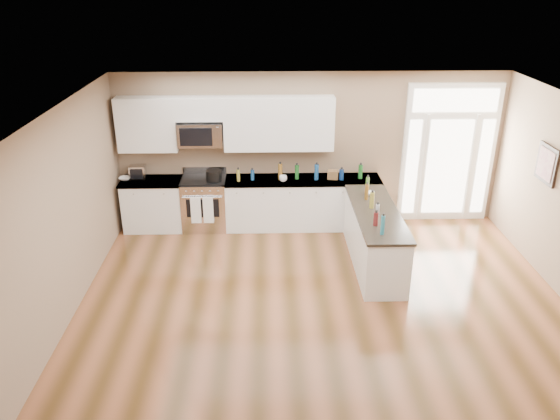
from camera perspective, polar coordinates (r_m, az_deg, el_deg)
The scene contains 19 objects.
ground at distance 7.13m, azimuth 5.38°, elevation -14.46°, with size 8.00×8.00×0.00m, color #4C3215.
room_shell at distance 6.22m, azimuth 5.98°, elevation -1.99°, with size 8.00×8.00×8.00m.
back_cabinet_left at distance 10.27m, azimuth -13.03°, elevation 0.45°, with size 1.10×0.66×0.94m.
back_cabinet_right at distance 10.07m, azimuth 2.27°, elevation 0.61°, with size 2.85×0.66×0.94m.
peninsula_cabinet at distance 8.91m, azimuth 9.81°, elevation -3.02°, with size 0.69×2.32×0.94m.
upper_cabinet_left at distance 9.93m, azimuth -13.72°, elevation 8.68°, with size 1.04×0.33×0.95m, color white.
upper_cabinet_right at distance 9.71m, azimuth -0.12°, elevation 9.02°, with size 1.94×0.33×0.95m, color white.
upper_cabinet_short at distance 9.71m, azimuth -8.42°, elevation 10.44°, with size 0.82×0.33×0.40m, color white.
microwave at distance 9.78m, azimuth -8.30°, elevation 7.88°, with size 0.78×0.41×0.42m.
entry_door at distance 10.54m, azimuth 17.17°, elevation 5.62°, with size 1.70×0.10×2.60m.
wall_art_near at distance 9.24m, azimuth 26.11°, elevation 4.33°, with size 0.05×0.58×0.58m.
kitchen_range at distance 10.10m, azimuth -7.87°, elevation 0.72°, with size 0.80×0.71×1.08m.
stockpot at distance 9.79m, azimuth -6.93°, elevation 3.64°, with size 0.27×0.27×0.21m, color black.
toaster_oven at distance 10.20m, azimuth -14.64°, elevation 3.88°, with size 0.28×0.22×0.24m, color silver.
cardboard_box at distance 9.90m, azimuth 5.54°, elevation 3.70°, with size 0.19×0.14×0.16m, color brown.
bowl_left at distance 10.20m, azimuth -15.88°, elevation 3.18°, with size 0.21×0.21×0.05m, color white.
bowl_peninsula at distance 9.28m, azimuth 9.37°, elevation 1.74°, with size 0.16×0.16×0.05m, color white.
cup_counter at distance 9.73m, azimuth 0.33°, elevation 3.31°, with size 0.14×0.14×0.11m, color white.
counter_bottles at distance 9.31m, azimuth 5.29°, elevation 2.69°, with size 2.27×2.36×0.30m.
Camera 1 is at (-0.79, -5.55, 4.40)m, focal length 35.00 mm.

